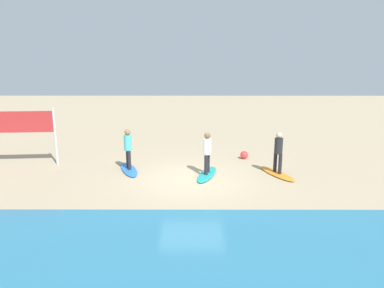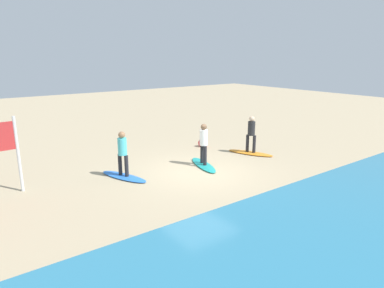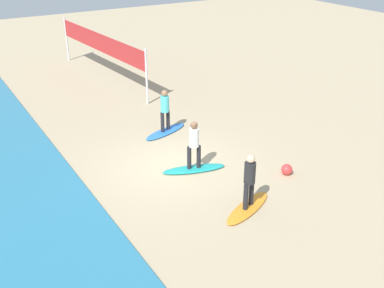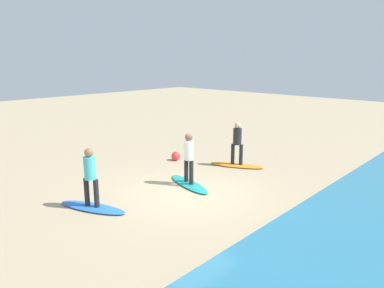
{
  "view_description": "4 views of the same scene",
  "coord_description": "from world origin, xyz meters",
  "px_view_note": "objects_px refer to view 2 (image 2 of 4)",
  "views": [
    {
      "loc": [
        -0.03,
        13.36,
        4.61
      ],
      "look_at": [
        0.0,
        -1.14,
        1.11
      ],
      "focal_mm": 34.38,
      "sensor_mm": 36.0,
      "label": 1
    },
    {
      "loc": [
        7.6,
        9.9,
        4.35
      ],
      "look_at": [
        0.23,
        -0.11,
        1.11
      ],
      "focal_mm": 32.12,
      "sensor_mm": 36.0,
      "label": 2
    },
    {
      "loc": [
        -12.43,
        6.74,
        7.49
      ],
      "look_at": [
        -0.98,
        -0.14,
        1.18
      ],
      "focal_mm": 44.63,
      "sensor_mm": 36.0,
      "label": 3
    },
    {
      "loc": [
        7.52,
        7.2,
        4.04
      ],
      "look_at": [
        -1.54,
        -1.18,
        1.11
      ],
      "focal_mm": 33.7,
      "sensor_mm": 36.0,
      "label": 4
    }
  ],
  "objects_px": {
    "surfboard_teal": "(203,165)",
    "surfboard_blue": "(124,177)",
    "surfboard_orange": "(250,153)",
    "surfer_blue": "(122,150)",
    "surfer_orange": "(251,132)",
    "surfer_teal": "(204,141)",
    "beach_ball": "(202,143)"
  },
  "relations": [
    {
      "from": "surfer_orange",
      "to": "surfer_teal",
      "type": "xyz_separation_m",
      "value": [
        2.79,
        0.11,
        0.0
      ]
    },
    {
      "from": "surfer_orange",
      "to": "surfboard_orange",
      "type": "bearing_deg",
      "value": 180.0
    },
    {
      "from": "surfboard_orange",
      "to": "beach_ball",
      "type": "xyz_separation_m",
      "value": [
        1.0,
        -2.31,
        0.14
      ]
    },
    {
      "from": "surfboard_blue",
      "to": "surfer_blue",
      "type": "distance_m",
      "value": 0.99
    },
    {
      "from": "surfboard_blue",
      "to": "beach_ball",
      "type": "xyz_separation_m",
      "value": [
        -4.99,
        -1.77,
        0.14
      ]
    },
    {
      "from": "surfboard_orange",
      "to": "surfer_teal",
      "type": "distance_m",
      "value": 2.96
    },
    {
      "from": "surfboard_teal",
      "to": "surfboard_blue",
      "type": "relative_size",
      "value": 1.0
    },
    {
      "from": "surfer_orange",
      "to": "surfboard_blue",
      "type": "height_order",
      "value": "surfer_orange"
    },
    {
      "from": "surfer_orange",
      "to": "surfer_teal",
      "type": "distance_m",
      "value": 2.79
    },
    {
      "from": "surfer_orange",
      "to": "surfboard_teal",
      "type": "xyz_separation_m",
      "value": [
        2.79,
        0.11,
        -0.99
      ]
    },
    {
      "from": "surfer_blue",
      "to": "surfboard_orange",
      "type": "bearing_deg",
      "value": 174.85
    },
    {
      "from": "surfboard_orange",
      "to": "surfer_orange",
      "type": "distance_m",
      "value": 0.99
    },
    {
      "from": "surfboard_teal",
      "to": "surfboard_orange",
      "type": "bearing_deg",
      "value": 108.29
    },
    {
      "from": "surfboard_orange",
      "to": "surfboard_teal",
      "type": "height_order",
      "value": "same"
    },
    {
      "from": "surfboard_teal",
      "to": "surfboard_blue",
      "type": "height_order",
      "value": "same"
    },
    {
      "from": "surfer_teal",
      "to": "beach_ball",
      "type": "distance_m",
      "value": 3.13
    },
    {
      "from": "surfboard_orange",
      "to": "surfer_teal",
      "type": "relative_size",
      "value": 1.28
    },
    {
      "from": "surfboard_teal",
      "to": "surfer_blue",
      "type": "height_order",
      "value": "surfer_blue"
    },
    {
      "from": "surfboard_orange",
      "to": "surfer_orange",
      "type": "xyz_separation_m",
      "value": [
        0.0,
        0.0,
        0.99
      ]
    },
    {
      "from": "surfer_teal",
      "to": "beach_ball",
      "type": "xyz_separation_m",
      "value": [
        -1.8,
        -2.42,
        -0.86
      ]
    },
    {
      "from": "surfer_orange",
      "to": "surfer_blue",
      "type": "relative_size",
      "value": 1.0
    },
    {
      "from": "surfboard_teal",
      "to": "surfer_teal",
      "type": "bearing_deg",
      "value": 0.0
    },
    {
      "from": "surfer_orange",
      "to": "surfer_blue",
      "type": "height_order",
      "value": "same"
    },
    {
      "from": "surfer_orange",
      "to": "beach_ball",
      "type": "bearing_deg",
      "value": -66.69
    },
    {
      "from": "surfer_teal",
      "to": "surfer_blue",
      "type": "xyz_separation_m",
      "value": [
        3.19,
        -0.65,
        0.0
      ]
    },
    {
      "from": "surfboard_orange",
      "to": "beach_ball",
      "type": "bearing_deg",
      "value": 179.62
    },
    {
      "from": "surfboard_teal",
      "to": "surfer_teal",
      "type": "relative_size",
      "value": 1.28
    },
    {
      "from": "surfer_orange",
      "to": "beach_ball",
      "type": "height_order",
      "value": "surfer_orange"
    },
    {
      "from": "surfer_blue",
      "to": "surfer_orange",
      "type": "bearing_deg",
      "value": 174.85
    },
    {
      "from": "surfboard_orange",
      "to": "surfboard_blue",
      "type": "xyz_separation_m",
      "value": [
        5.98,
        -0.54,
        0.0
      ]
    },
    {
      "from": "surfboard_orange",
      "to": "surfer_blue",
      "type": "distance_m",
      "value": 6.09
    },
    {
      "from": "surfer_orange",
      "to": "surfer_blue",
      "type": "xyz_separation_m",
      "value": [
        5.98,
        -0.54,
        0.0
      ]
    }
  ]
}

